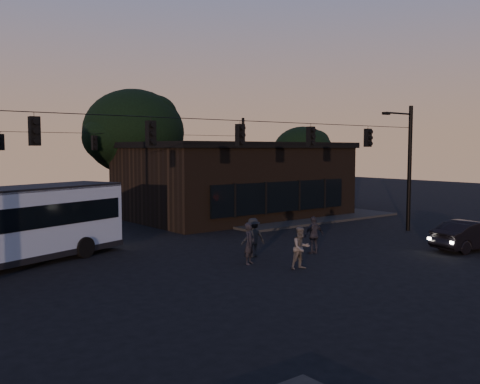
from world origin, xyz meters
TOP-DOWN VIEW (x-y plane):
  - ground at (0.00, 0.00)m, footprint 120.00×120.00m
  - sidewalk_far_right at (12.00, 14.00)m, footprint 14.00×10.00m
  - building at (9.00, 15.97)m, footprint 15.40×10.41m
  - tree_behind at (4.00, 22.00)m, footprint 7.60×7.60m
  - tree_right at (18.00, 18.00)m, footprint 5.20×5.20m
  - signal_rig_near at (0.00, 4.00)m, footprint 26.24×0.30m
  - signal_rig_far at (0.00, 20.00)m, footprint 26.24×0.30m
  - car at (10.07, -1.61)m, footprint 4.60×2.25m
  - pedestrian_a at (-0.52, 2.69)m, footprint 0.77×0.68m
  - pedestrian_b at (0.54, 0.64)m, footprint 0.94×0.78m
  - pedestrian_c at (3.35, 2.60)m, footprint 1.10×0.60m
  - pedestrian_d at (0.58, 3.77)m, footprint 1.29×0.94m

SIDE VIEW (x-z plane):
  - ground at x=0.00m, z-range 0.00..0.00m
  - sidewalk_far_right at x=12.00m, z-range 0.00..0.15m
  - car at x=10.07m, z-range 0.00..1.45m
  - pedestrian_b at x=0.54m, z-range 0.00..1.76m
  - pedestrian_c at x=3.35m, z-range 0.00..1.77m
  - pedestrian_a at x=-0.52m, z-range 0.00..1.78m
  - pedestrian_d at x=0.58m, z-range 0.00..1.79m
  - building at x=9.00m, z-range 0.01..5.41m
  - signal_rig_far at x=0.00m, z-range 0.45..7.95m
  - signal_rig_near at x=0.00m, z-range 0.70..8.20m
  - tree_right at x=18.00m, z-range 1.20..8.06m
  - tree_behind at x=4.00m, z-range 1.48..10.91m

